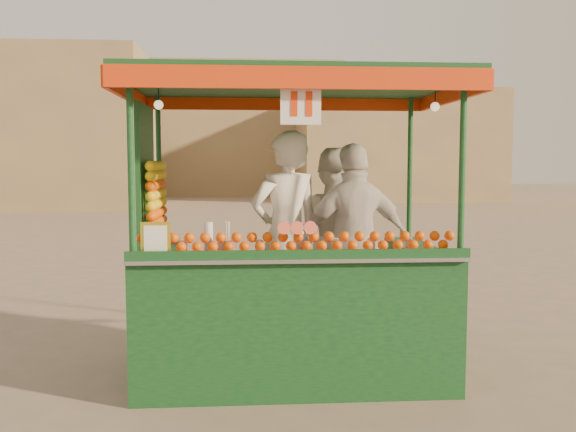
{
  "coord_description": "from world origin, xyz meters",
  "views": [
    {
      "loc": [
        -0.17,
        -5.2,
        1.73
      ],
      "look_at": [
        0.18,
        -0.27,
        1.3
      ],
      "focal_mm": 38.49,
      "sensor_mm": 36.0,
      "label": 1
    }
  ],
  "objects": [
    {
      "name": "ground",
      "position": [
        0.0,
        0.0,
        0.0
      ],
      "size": [
        90.0,
        90.0,
        0.0
      ],
      "primitive_type": "plane",
      "color": "#746352",
      "rests_on": "ground"
    },
    {
      "name": "building_left",
      "position": [
        -9.0,
        20.0,
        3.0
      ],
      "size": [
        10.0,
        6.0,
        6.0
      ],
      "primitive_type": "cube",
      "color": "#988156",
      "rests_on": "ground"
    },
    {
      "name": "building_right",
      "position": [
        7.0,
        24.0,
        2.5
      ],
      "size": [
        9.0,
        6.0,
        5.0
      ],
      "primitive_type": "cube",
      "color": "#988156",
      "rests_on": "ground"
    },
    {
      "name": "building_center",
      "position": [
        -2.0,
        30.0,
        3.5
      ],
      "size": [
        14.0,
        7.0,
        7.0
      ],
      "primitive_type": "cube",
      "color": "#988156",
      "rests_on": "ground"
    },
    {
      "name": "juice_cart",
      "position": [
        0.15,
        -0.3,
        0.78
      ],
      "size": [
        2.66,
        1.72,
        2.41
      ],
      "color": "#0F371C",
      "rests_on": "ground"
    },
    {
      "name": "vendor_left",
      "position": [
        0.17,
        -0.2,
        1.13
      ],
      "size": [
        0.73,
        0.62,
        1.71
      ],
      "rotation": [
        0.0,
        0.0,
        3.54
      ],
      "color": "silver",
      "rests_on": "ground"
    },
    {
      "name": "vendor_middle",
      "position": [
        0.6,
        0.19,
        1.07
      ],
      "size": [
        0.93,
        0.83,
        1.58
      ],
      "rotation": [
        0.0,
        0.0,
        2.78
      ],
      "color": "white",
      "rests_on": "ground"
    },
    {
      "name": "vendor_right",
      "position": [
        0.74,
        -0.22,
        1.09
      ],
      "size": [
        1.0,
        0.56,
        1.61
      ],
      "rotation": [
        0.0,
        0.0,
        3.33
      ],
      "color": "beige",
      "rests_on": "ground"
    }
  ]
}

